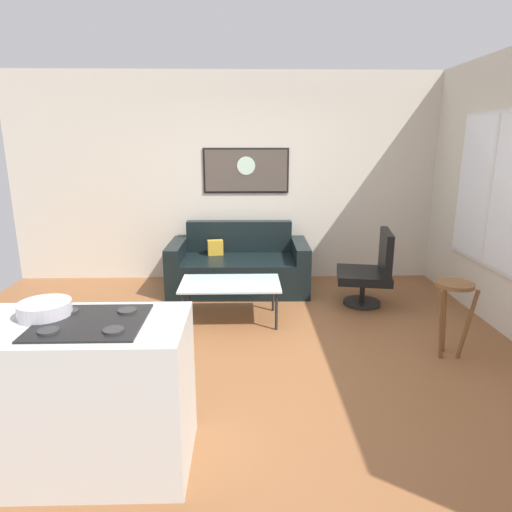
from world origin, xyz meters
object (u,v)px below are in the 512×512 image
at_px(coffee_table, 230,285).
at_px(armchair, 371,271).
at_px(couch, 239,268).
at_px(wall_painting, 246,171).
at_px(mixing_bowl, 45,310).
at_px(bar_stool, 453,300).

relative_size(coffee_table, armchair, 1.18).
bearing_deg(couch, wall_painting, 78.24).
bearing_deg(wall_painting, couch, -101.76).
bearing_deg(mixing_bowl, wall_painting, 72.25).
relative_size(armchair, bar_stool, 1.29).
distance_m(mixing_bowl, wall_painting, 3.90).
height_order(bar_stool, wall_painting, wall_painting).
bearing_deg(coffee_table, armchair, 14.88).
height_order(coffee_table, mixing_bowl, mixing_bowl).
xyz_separation_m(coffee_table, wall_painting, (0.18, 1.57, 1.11)).
height_order(bar_stool, mixing_bowl, mixing_bowl).
height_order(coffee_table, bar_stool, bar_stool).
height_order(couch, armchair, armchair).
bearing_deg(coffee_table, couch, 86.01).
height_order(couch, wall_painting, wall_painting).
height_order(mixing_bowl, wall_painting, wall_painting).
bearing_deg(couch, armchair, -21.84).
relative_size(coffee_table, mixing_bowl, 3.57).
bearing_deg(bar_stool, armchair, 105.57).
bearing_deg(armchair, wall_painting, 142.00).
distance_m(couch, coffee_table, 1.07).
relative_size(couch, mixing_bowl, 6.02).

